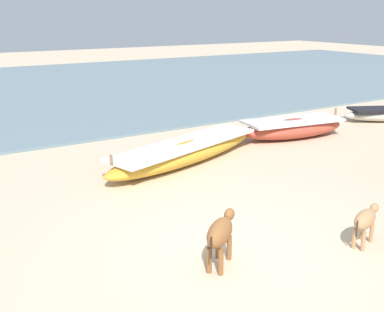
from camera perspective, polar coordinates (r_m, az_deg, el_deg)
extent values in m
plane|color=beige|center=(7.24, 5.15, -11.49)|extent=(80.00, 80.00, 0.00)
cube|color=slate|center=(22.72, -21.64, 7.28)|extent=(60.00, 20.00, 0.08)
ellipsoid|color=gold|center=(11.18, -0.78, 0.45)|extent=(5.00, 2.45, 0.50)
cube|color=white|center=(11.12, -0.79, 1.51)|extent=(4.43, 2.26, 0.07)
cube|color=olive|center=(10.88, -2.08, 0.73)|extent=(0.38, 0.87, 0.04)
cylinder|color=olive|center=(9.58, -9.83, -0.47)|extent=(0.06, 0.06, 0.20)
ellipsoid|color=#B74733|center=(13.72, 12.15, 3.31)|extent=(3.41, 1.57, 0.54)
cube|color=white|center=(13.66, 12.21, 4.25)|extent=(3.02, 1.49, 0.07)
cube|color=olive|center=(13.82, 13.02, 3.99)|extent=(0.25, 0.95, 0.04)
cylinder|color=olive|center=(14.56, 17.12, 5.22)|extent=(0.06, 0.06, 0.20)
ellipsoid|color=brown|center=(6.61, 3.41, -9.27)|extent=(0.79, 0.72, 0.33)
ellipsoid|color=brown|center=(7.03, 4.58, -7.12)|extent=(0.29, 0.28, 0.18)
sphere|color=#2D2119|center=(7.14, 4.81, -6.93)|extent=(0.10, 0.10, 0.07)
cylinder|color=brown|center=(6.97, 3.21, -10.86)|extent=(0.08, 0.08, 0.38)
cylinder|color=brown|center=(6.93, 4.56, -11.05)|extent=(0.08, 0.08, 0.38)
cylinder|color=brown|center=(6.60, 2.09, -12.57)|extent=(0.08, 0.08, 0.38)
cylinder|color=brown|center=(6.56, 3.52, -12.80)|extent=(0.08, 0.08, 0.38)
cylinder|color=#2D2119|center=(6.28, 2.36, -11.11)|extent=(0.02, 0.02, 0.31)
ellipsoid|color=tan|center=(7.66, 20.34, -7.26)|extent=(0.68, 0.45, 0.28)
ellipsoid|color=tan|center=(8.02, 21.36, -5.92)|extent=(0.24, 0.19, 0.15)
sphere|color=#2D2119|center=(8.11, 21.55, -5.82)|extent=(0.07, 0.07, 0.06)
cylinder|color=tan|center=(7.96, 20.10, -8.51)|extent=(0.06, 0.06, 0.32)
cylinder|color=tan|center=(7.92, 21.05, -8.73)|extent=(0.06, 0.06, 0.32)
cylinder|color=tan|center=(7.64, 19.17, -9.51)|extent=(0.06, 0.06, 0.32)
cylinder|color=tan|center=(7.60, 20.16, -9.75)|extent=(0.06, 0.06, 0.32)
cylinder|color=#2D2119|center=(7.38, 19.46, -8.35)|extent=(0.02, 0.02, 0.26)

